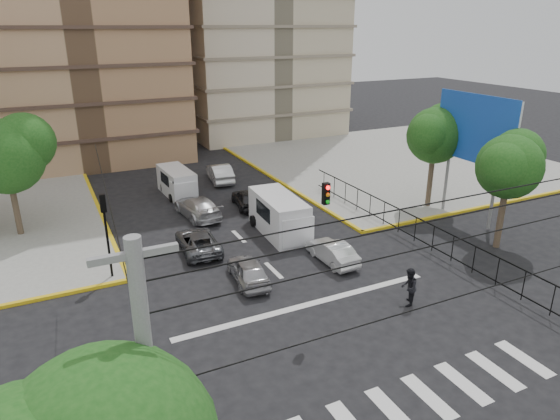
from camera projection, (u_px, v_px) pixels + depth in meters
ground at (322, 317)px, 22.16m from camera, size 160.00×160.00×0.00m
sidewalk_ne at (397, 161)px, 47.19m from camera, size 26.00×26.00×0.15m
crosswalk_stripes at (411, 404)px, 17.11m from camera, size 12.00×2.40×0.01m
stop_line at (309, 304)px, 23.17m from camera, size 13.00×0.40×0.01m
park_fence at (414, 243)px, 29.65m from camera, size 0.10×22.50×1.66m
billboard at (476, 131)px, 31.05m from camera, size 0.36×6.20×8.10m
tree_park_a at (511, 164)px, 27.48m from camera, size 4.41×3.60×6.83m
tree_park_c at (436, 133)px, 33.67m from camera, size 4.65×3.80×7.25m
tree_tudor at (7, 153)px, 28.92m from camera, size 5.39×4.40×7.43m
traffic_light_nw at (105, 222)px, 24.43m from camera, size 0.28×0.22×4.40m
traffic_light_hanging at (354, 207)px, 18.38m from camera, size 18.00×9.12×0.92m
van_right_lane at (281, 217)px, 30.49m from camera, size 2.39×5.43×2.40m
van_left_lane at (178, 183)px, 37.48m from camera, size 2.02×4.61×2.04m
car_silver_front_left at (248, 270)px, 25.01m from camera, size 1.91×3.89×1.27m
car_white_front_right at (332, 252)px, 27.11m from camera, size 1.36×3.72×1.22m
car_grey_mid_left at (198, 241)px, 28.42m from camera, size 2.30×4.50×1.22m
car_silver_rear_left at (197, 207)px, 33.49m from camera, size 2.43×4.99×1.40m
car_darkgrey_mid_right at (247, 198)px, 35.28m from camera, size 2.05×4.02×1.31m
car_white_rear_right at (220, 173)px, 41.02m from camera, size 2.16×4.68×1.49m
pedestrian_crosswalk at (409, 287)px, 22.85m from camera, size 1.12×1.11×1.83m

